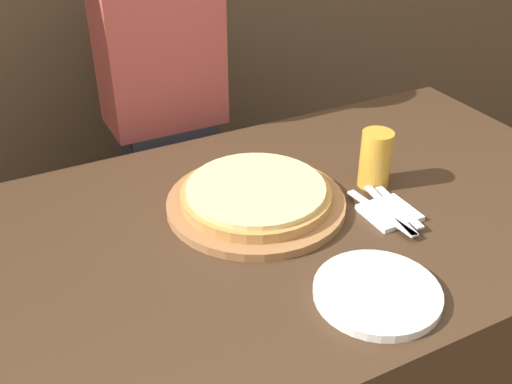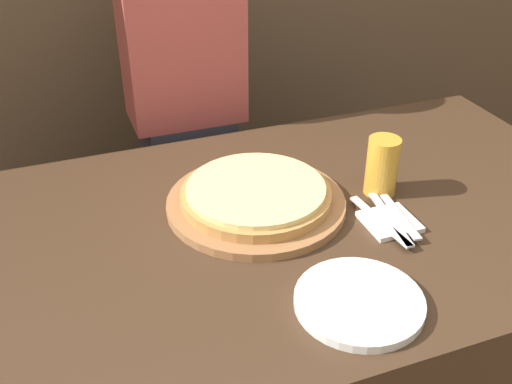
# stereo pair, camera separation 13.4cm
# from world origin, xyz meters

# --- Properties ---
(dining_table) EXTENTS (1.55, 0.90, 0.76)m
(dining_table) POSITION_xyz_m (0.00, 0.00, 0.38)
(dining_table) COLOR #3D2819
(dining_table) RESTS_ON ground_plane
(pizza_on_board) EXTENTS (0.41, 0.41, 0.06)m
(pizza_on_board) POSITION_xyz_m (-0.07, 0.07, 0.78)
(pizza_on_board) COLOR #99663D
(pizza_on_board) RESTS_ON dining_table
(beer_glass) EXTENTS (0.07, 0.07, 0.14)m
(beer_glass) POSITION_xyz_m (0.23, 0.03, 0.84)
(beer_glass) COLOR gold
(beer_glass) RESTS_ON dining_table
(dinner_plate) EXTENTS (0.24, 0.24, 0.02)m
(dinner_plate) POSITION_xyz_m (-0.01, -0.30, 0.77)
(dinner_plate) COLOR silver
(dinner_plate) RESTS_ON dining_table
(napkin_stack) EXTENTS (0.11, 0.11, 0.01)m
(napkin_stack) POSITION_xyz_m (0.18, -0.09, 0.77)
(napkin_stack) COLOR white
(napkin_stack) RESTS_ON dining_table
(fork) EXTENTS (0.04, 0.21, 0.00)m
(fork) POSITION_xyz_m (0.16, -0.09, 0.77)
(fork) COLOR silver
(fork) RESTS_ON napkin_stack
(dinner_knife) EXTENTS (0.05, 0.21, 0.00)m
(dinner_knife) POSITION_xyz_m (0.18, -0.09, 0.77)
(dinner_knife) COLOR silver
(dinner_knife) RESTS_ON napkin_stack
(spoon) EXTENTS (0.04, 0.18, 0.00)m
(spoon) POSITION_xyz_m (0.21, -0.09, 0.77)
(spoon) COLOR silver
(spoon) RESTS_ON napkin_stack
(diner_person) EXTENTS (0.33, 0.21, 1.37)m
(diner_person) POSITION_xyz_m (-0.08, 0.64, 0.69)
(diner_person) COLOR #33333D
(diner_person) RESTS_ON ground_plane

